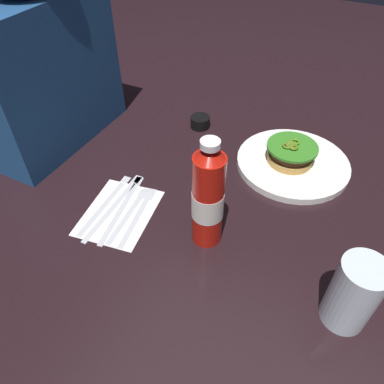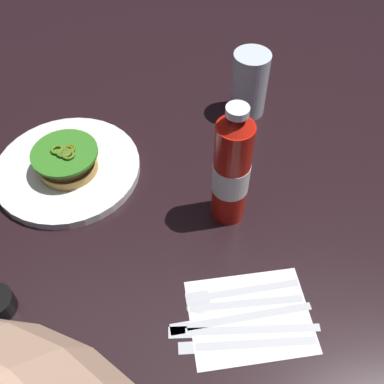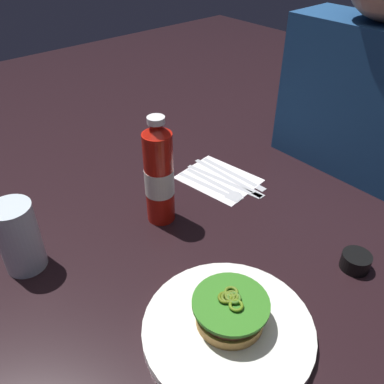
% 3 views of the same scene
% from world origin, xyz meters
% --- Properties ---
extents(ground_plane, '(3.00, 3.00, 0.00)m').
position_xyz_m(ground_plane, '(0.00, 0.00, 0.00)').
color(ground_plane, black).
extents(dinner_plate, '(0.27, 0.27, 0.02)m').
position_xyz_m(dinner_plate, '(0.08, -0.01, 0.01)').
color(dinner_plate, white).
rests_on(dinner_plate, ground_plane).
extents(burger_sandwich, '(0.12, 0.12, 0.05)m').
position_xyz_m(burger_sandwich, '(0.07, -0.01, 0.04)').
color(burger_sandwich, tan).
rests_on(burger_sandwich, dinner_plate).
extents(ketchup_bottle, '(0.06, 0.06, 0.24)m').
position_xyz_m(ketchup_bottle, '(-0.22, 0.08, 0.11)').
color(ketchup_bottle, red).
rests_on(ketchup_bottle, ground_plane).
extents(water_glass, '(0.07, 0.07, 0.14)m').
position_xyz_m(water_glass, '(-0.27, -0.20, 0.07)').
color(water_glass, silver).
rests_on(water_glass, ground_plane).
extents(condiment_cup, '(0.05, 0.05, 0.03)m').
position_xyz_m(condiment_cup, '(0.14, 0.27, 0.02)').
color(condiment_cup, black).
rests_on(condiment_cup, ground_plane).
extents(napkin, '(0.20, 0.17, 0.00)m').
position_xyz_m(napkin, '(-0.24, 0.28, 0.00)').
color(napkin, white).
rests_on(napkin, ground_plane).
extents(fork_utensil, '(0.18, 0.05, 0.00)m').
position_xyz_m(fork_utensil, '(-0.22, 0.24, 0.00)').
color(fork_utensil, silver).
rests_on(fork_utensil, napkin).
extents(spoon_utensil, '(0.18, 0.04, 0.00)m').
position_xyz_m(spoon_utensil, '(-0.21, 0.26, 0.00)').
color(spoon_utensil, silver).
rests_on(spoon_utensil, napkin).
extents(steak_knife, '(0.22, 0.05, 0.00)m').
position_xyz_m(steak_knife, '(-0.22, 0.28, 0.00)').
color(steak_knife, silver).
rests_on(steak_knife, napkin).
extents(butter_knife, '(0.22, 0.02, 0.00)m').
position_xyz_m(butter_knife, '(-0.22, 0.30, 0.00)').
color(butter_knife, silver).
rests_on(butter_knife, napkin).
extents(table_knife, '(0.20, 0.03, 0.00)m').
position_xyz_m(table_knife, '(-0.22, 0.32, 0.00)').
color(table_knife, silver).
rests_on(table_knife, napkin).
extents(diner_person, '(0.38, 0.19, 0.54)m').
position_xyz_m(diner_person, '(-0.08, 0.58, 0.24)').
color(diner_person, navy).
rests_on(diner_person, ground_plane).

